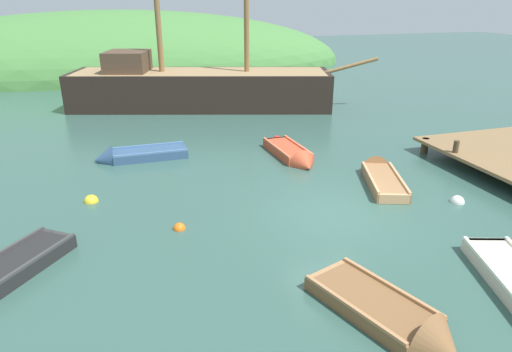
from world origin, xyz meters
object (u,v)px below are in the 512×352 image
object	(u,v)px
rowboat_center	(396,322)
buoy_red	(277,140)
rowboat_near_dock	(380,177)
sailing_ship	(199,93)
rowboat_outer_left	(2,277)
buoy_yellow	(91,202)
rowboat_far	(293,156)
rowboat_outer_right	(135,157)
buoy_orange	(179,229)
buoy_white	(457,202)

from	to	relation	value
rowboat_center	buoy_red	xyz separation A→B (m)	(1.92, 12.01, -0.09)
rowboat_near_dock	sailing_ship	bearing A→B (deg)	36.81
rowboat_outer_left	buoy_yellow	xyz separation A→B (m)	(1.76, 3.81, -0.11)
rowboat_center	rowboat_far	bearing A→B (deg)	150.83
rowboat_outer_right	buoy_yellow	world-z (taller)	rowboat_outer_right
rowboat_far	rowboat_near_dock	world-z (taller)	rowboat_far
rowboat_near_dock	rowboat_center	bearing A→B (deg)	170.29
rowboat_near_dock	rowboat_outer_right	bearing A→B (deg)	79.21
rowboat_outer_left	sailing_ship	bearing A→B (deg)	-167.40
rowboat_far	buoy_orange	size ratio (longest dim) A/B	10.01
rowboat_far	rowboat_outer_right	xyz separation A→B (m)	(-5.87, 1.75, 0.00)
sailing_ship	buoy_yellow	world-z (taller)	sailing_ship
rowboat_far	sailing_ship	bearing A→B (deg)	-172.32
buoy_white	buoy_yellow	size ratio (longest dim) A/B	0.99
rowboat_outer_right	rowboat_outer_left	bearing A→B (deg)	65.56
rowboat_outer_right	buoy_orange	size ratio (longest dim) A/B	10.28
rowboat_near_dock	rowboat_far	bearing A→B (deg)	54.70
rowboat_near_dock	buoy_orange	world-z (taller)	rowboat_near_dock
rowboat_near_dock	buoy_red	xyz separation A→B (m)	(-1.82, 5.45, -0.10)
sailing_ship	rowboat_outer_right	distance (m)	9.06
rowboat_near_dock	buoy_yellow	xyz separation A→B (m)	(-9.46, 1.12, -0.10)
rowboat_center	rowboat_outer_left	world-z (taller)	rowboat_center
rowboat_center	rowboat_outer_left	xyz separation A→B (m)	(-7.48, 3.87, 0.02)
rowboat_outer_left	rowboat_near_dock	world-z (taller)	rowboat_outer_left
rowboat_outer_right	rowboat_near_dock	bearing A→B (deg)	148.74
rowboat_far	buoy_white	world-z (taller)	rowboat_far
buoy_red	buoy_yellow	size ratio (longest dim) A/B	0.95
sailing_ship	rowboat_near_dock	size ratio (longest dim) A/B	4.64
buoy_red	rowboat_outer_left	bearing A→B (deg)	-139.12
rowboat_center	buoy_yellow	size ratio (longest dim) A/B	7.94
rowboat_center	buoy_orange	world-z (taller)	rowboat_center
buoy_red	buoy_yellow	distance (m)	8.78
sailing_ship	rowboat_far	world-z (taller)	sailing_ship
rowboat_center	rowboat_outer_left	size ratio (longest dim) A/B	1.11
sailing_ship	buoy_white	distance (m)	15.96
buoy_red	buoy_white	distance (m)	8.34
rowboat_outer_left	rowboat_near_dock	distance (m)	11.54
rowboat_far	buoy_yellow	bearing A→B (deg)	-78.76
rowboat_outer_left	buoy_red	distance (m)	12.43
rowboat_outer_right	rowboat_center	bearing A→B (deg)	109.90
rowboat_outer_left	buoy_red	size ratio (longest dim) A/B	7.58
rowboat_center	buoy_white	world-z (taller)	rowboat_center
buoy_yellow	buoy_white	bearing A→B (deg)	-17.62
sailing_ship	rowboat_center	size ratio (longest dim) A/B	4.87
rowboat_far	buoy_red	size ratio (longest dim) A/B	8.32
rowboat_center	buoy_yellow	bearing A→B (deg)	-162.47
sailing_ship	buoy_orange	xyz separation A→B (m)	(-3.25, -14.24, -0.79)
buoy_white	buoy_yellow	bearing A→B (deg)	162.38
rowboat_near_dock	buoy_white	size ratio (longest dim) A/B	8.46
sailing_ship	rowboat_outer_left	size ratio (longest dim) A/B	5.39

